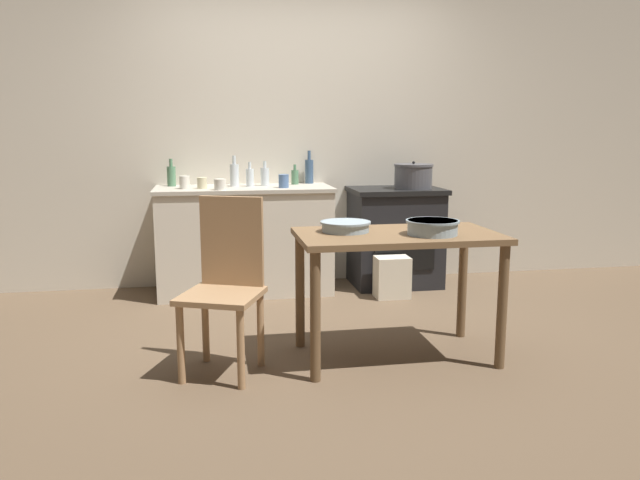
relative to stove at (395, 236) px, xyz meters
The scene contains 20 objects.
ground_plane 1.56m from the stove, 122.13° to the right, with size 14.00×14.00×0.00m, color brown.
wall_back 1.21m from the stove, 158.78° to the left, with size 8.00×0.07×2.55m.
counter_cabinet 1.27m from the stove, behind, with size 1.41×0.62×0.86m.
stove is the anchor object (origin of this frame).
work_table 1.76m from the stove, 106.66° to the right, with size 1.14×0.65×0.74m.
chair 2.25m from the stove, 131.03° to the right, with size 0.52×0.52×0.96m.
flour_sack 0.50m from the stove, 109.22° to the right, with size 0.27×0.19×0.33m, color beige.
stock_pot 0.53m from the stove, 28.00° to the right, with size 0.32×0.32×0.23m.
mixing_bowl_large 1.84m from the stove, 100.55° to the right, with size 0.30×0.30×0.08m.
mixing_bowl_small 1.80m from the stove, 116.35° to the right, with size 0.29×0.29×0.06m.
bottle_far_left 1.33m from the stove, behind, with size 0.06×0.06×0.20m.
bottle_left 0.92m from the stove, 163.30° to the left, with size 0.07×0.07×0.28m.
bottle_mid_left 0.99m from the stove, behind, with size 0.06×0.06×0.17m.
bottle_center_left 1.21m from the stove, behind, with size 0.07×0.07×0.20m.
bottle_center 1.45m from the stove, behind, with size 0.07×0.07×0.25m.
bottle_center_right 1.92m from the stove, behind, with size 0.07×0.07×0.22m.
cup_mid_right 1.67m from the stove, behind, with size 0.07×0.07×0.09m, color beige.
cup_right 1.56m from the stove, behind, with size 0.09×0.09×0.08m, color silver.
cup_far_right 1.10m from the stove, behind, with size 0.08×0.08×0.10m, color #4C6B99.
cup_end_right 1.80m from the stove, behind, with size 0.08×0.08×0.10m, color silver.
Camera 1 is at (-0.75, -3.76, 1.32)m, focal length 35.00 mm.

